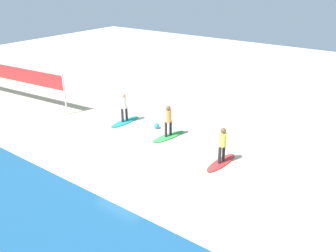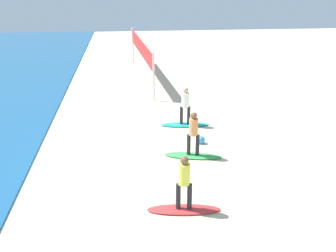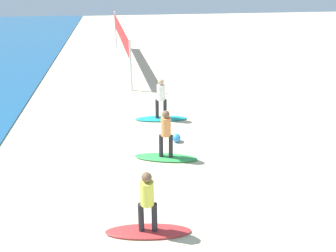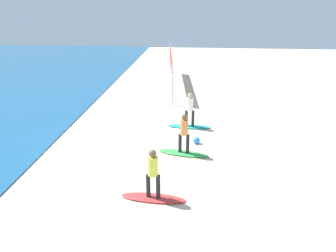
# 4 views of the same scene
# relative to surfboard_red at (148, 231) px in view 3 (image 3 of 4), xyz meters

# --- Properties ---
(ground_plane) EXTENTS (60.00, 60.00, 0.00)m
(ground_plane) POSITION_rel_surfboard_red_xyz_m (3.78, 1.95, -0.04)
(ground_plane) COLOR beige
(surfboard_red) EXTENTS (0.73, 2.14, 0.09)m
(surfboard_red) POSITION_rel_surfboard_red_xyz_m (0.00, 0.00, 0.00)
(surfboard_red) COLOR red
(surfboard_red) RESTS_ON ground
(surfer_red) EXTENTS (0.32, 0.46, 1.64)m
(surfer_red) POSITION_rel_surfboard_red_xyz_m (-0.00, 0.00, 0.99)
(surfer_red) COLOR #232328
(surfer_red) RESTS_ON surfboard_red
(surfboard_green) EXTENTS (0.99, 2.17, 0.09)m
(surfboard_green) POSITION_rel_surfboard_red_xyz_m (3.46, -0.79, 0.00)
(surfboard_green) COLOR green
(surfboard_green) RESTS_ON ground
(surfer_green) EXTENTS (0.32, 0.45, 1.64)m
(surfer_green) POSITION_rel_surfboard_red_xyz_m (3.46, -0.79, 0.99)
(surfer_green) COLOR #232328
(surfer_green) RESTS_ON surfboard_green
(surfboard_teal) EXTENTS (0.68, 2.13, 0.09)m
(surfboard_teal) POSITION_rel_surfboard_red_xyz_m (6.58, -0.92, 0.00)
(surfboard_teal) COLOR teal
(surfboard_teal) RESTS_ON ground
(surfer_teal) EXTENTS (0.32, 0.46, 1.64)m
(surfer_teal) POSITION_rel_surfboard_red_xyz_m (6.58, -0.92, 0.99)
(surfer_teal) COLOR #232328
(surfer_teal) RESTS_ON surfboard_teal
(volleyball_net) EXTENTS (9.05, 1.01, 2.50)m
(volleyball_net) POSITION_rel_surfboard_red_xyz_m (14.67, 0.66, 1.74)
(volleyball_net) COLOR silver
(volleyball_net) RESTS_ON ground
(beach_ball) EXTENTS (0.31, 0.31, 0.31)m
(beach_ball) POSITION_rel_surfboard_red_xyz_m (4.61, -1.29, 0.11)
(beach_ball) COLOR #338CE5
(beach_ball) RESTS_ON ground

